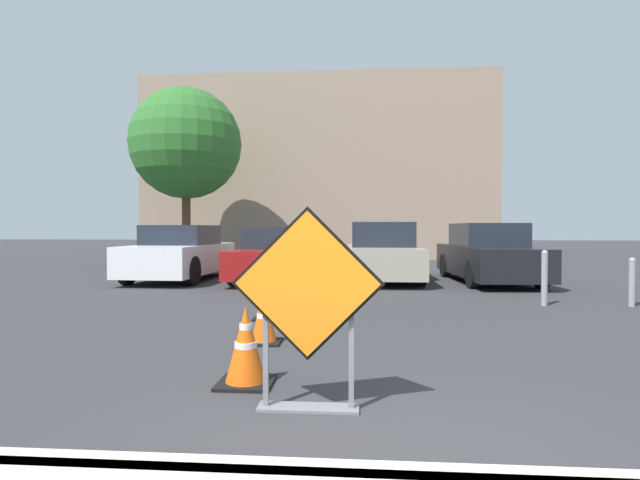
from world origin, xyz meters
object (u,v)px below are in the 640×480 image
object	(u,v)px
parked_car_nearest	(180,254)
parked_car_second	(281,256)
bollard_second	(632,281)
traffic_cone_fourth	(277,287)
parked_car_fourth	(488,255)
road_closed_sign	(308,300)
traffic_cone_third	(270,296)
traffic_cone_second	(264,317)
traffic_cone_nearest	(246,346)
traffic_cone_fifth	(276,279)
parked_car_third	(382,253)
bollard_nearest	(544,276)

from	to	relation	value
parked_car_nearest	parked_car_second	world-z (taller)	parked_car_nearest
parked_car_second	bollard_second	bearing A→B (deg)	153.22
traffic_cone_fourth	parked_car_fourth	size ratio (longest dim) A/B	0.13
road_closed_sign	traffic_cone_fourth	world-z (taller)	road_closed_sign
road_closed_sign	traffic_cone_third	distance (m)	3.95
road_closed_sign	traffic_cone_second	distance (m)	2.38
traffic_cone_nearest	traffic_cone_third	world-z (taller)	traffic_cone_third
traffic_cone_third	parked_car_nearest	xyz separation A→B (m)	(-3.45, 5.59, 0.34)
traffic_cone_fifth	parked_car_second	bearing A→B (deg)	96.91
parked_car_fourth	traffic_cone_fourth	bearing A→B (deg)	36.20
traffic_cone_fourth	traffic_cone_fifth	size ratio (longest dim) A/B	0.97
traffic_cone_nearest	traffic_cone_fourth	size ratio (longest dim) A/B	1.19
road_closed_sign	traffic_cone_second	xyz separation A→B (m)	(-0.76, 2.19, -0.53)
parked_car_second	road_closed_sign	bearing A→B (deg)	103.68
traffic_cone_third	parked_car_third	world-z (taller)	parked_car_third
road_closed_sign	bollard_second	distance (m)	7.56
traffic_cone_fourth	traffic_cone_third	bearing A→B (deg)	-84.51
traffic_cone_nearest	traffic_cone_fourth	bearing A→B (deg)	95.99
traffic_cone_third	bollard_second	xyz separation A→B (m)	(6.17, 1.67, 0.11)
parked_car_fourth	bollard_second	bearing A→B (deg)	107.27
parked_car_fourth	traffic_cone_fifth	bearing A→B (deg)	23.28
parked_car_fourth	traffic_cone_nearest	bearing A→B (deg)	60.76
traffic_cone_third	parked_car_nearest	bearing A→B (deg)	121.67
traffic_cone_fifth	parked_car_nearest	bearing A→B (deg)	140.78
traffic_cone_second	traffic_cone_fourth	bearing A→B (deg)	96.41
bollard_second	traffic_cone_second	bearing A→B (deg)	-151.28
traffic_cone_fourth	parked_car_nearest	bearing A→B (deg)	130.07
parked_car_third	bollard_second	world-z (taller)	parked_car_third
traffic_cone_third	parked_car_second	bearing A→B (deg)	97.33
traffic_cone_fourth	traffic_cone_nearest	bearing A→B (deg)	-84.01
parked_car_nearest	parked_car_fourth	world-z (taller)	parked_car_fourth
traffic_cone_second	traffic_cone_fifth	size ratio (longest dim) A/B	1.09
traffic_cone_second	parked_car_second	size ratio (longest dim) A/B	0.14
bollard_nearest	bollard_second	xyz separation A→B (m)	(1.50, 0.00, -0.06)
bollard_nearest	bollard_second	world-z (taller)	bollard_nearest
parked_car_third	parked_car_second	bearing A→B (deg)	4.98
traffic_cone_fifth	road_closed_sign	bearing A→B (deg)	-78.69
traffic_cone_fourth	bollard_nearest	distance (m)	4.84
bollard_nearest	parked_car_fourth	bearing A→B (deg)	89.66
traffic_cone_second	traffic_cone_fourth	xyz separation A→B (m)	(-0.37, 3.29, -0.04)
traffic_cone_third	traffic_cone_fifth	size ratio (longest dim) A/B	1.19
parked_car_third	traffic_cone_third	bearing A→B (deg)	71.06
traffic_cone_fifth	bollard_second	distance (m)	6.75
traffic_cone_fourth	traffic_cone_fifth	bearing A→B (deg)	100.21
road_closed_sign	traffic_cone_third	bearing A→B (deg)	104.23
traffic_cone_second	parked_car_second	bearing A→B (deg)	97.34
road_closed_sign	parked_car_second	distance (m)	9.65
traffic_cone_fourth	parked_car_second	bearing A→B (deg)	98.09
parked_car_second	bollard_nearest	size ratio (longest dim) A/B	4.61
parked_car_third	parked_car_fourth	xyz separation A→B (m)	(2.71, -0.32, -0.01)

